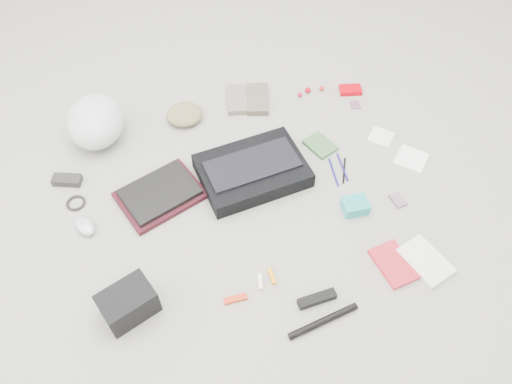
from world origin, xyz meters
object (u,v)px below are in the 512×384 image
object	(u,v)px
laptop	(160,192)
book_red	(394,264)
accordion_wallet	(355,206)
bike_helmet	(96,121)
camera_bag	(128,303)
messenger_bag	(252,171)

from	to	relation	value
laptop	book_red	distance (m)	1.00
book_red	accordion_wallet	bearing A→B (deg)	89.78
bike_helmet	camera_bag	xyz separation A→B (m)	(0.03, -0.92, -0.04)
camera_bag	book_red	xyz separation A→B (m)	(1.00, -0.08, -0.05)
messenger_bag	laptop	distance (m)	0.41
laptop	camera_bag	bearing A→B (deg)	-131.37
messenger_bag	accordion_wallet	size ratio (longest dim) A/B	4.36
messenger_bag	accordion_wallet	xyz separation A→B (m)	(0.36, -0.29, -0.01)
bike_helmet	laptop	bearing A→B (deg)	-56.00
book_red	accordion_wallet	size ratio (longest dim) A/B	1.78
messenger_bag	camera_bag	distance (m)	0.77
laptop	accordion_wallet	world-z (taller)	accordion_wallet
bike_helmet	accordion_wallet	size ratio (longest dim) A/B	3.11
bike_helmet	camera_bag	distance (m)	0.92
camera_bag	laptop	bearing A→B (deg)	47.96
laptop	book_red	size ratio (longest dim) A/B	1.63
laptop	messenger_bag	bearing A→B (deg)	-20.06
bike_helmet	accordion_wallet	distance (m)	1.22
bike_helmet	book_red	world-z (taller)	bike_helmet
laptop	bike_helmet	world-z (taller)	bike_helmet
book_red	bike_helmet	bearing A→B (deg)	126.79
bike_helmet	book_red	xyz separation A→B (m)	(1.03, -1.00, -0.09)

